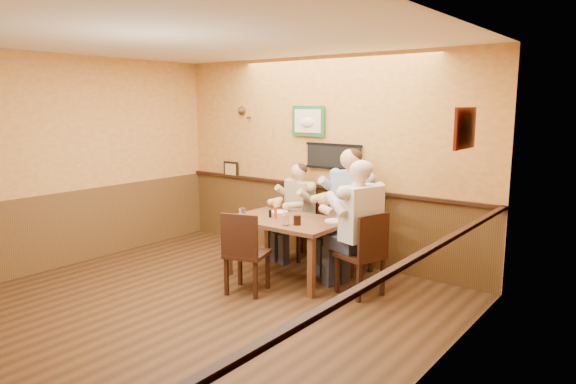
# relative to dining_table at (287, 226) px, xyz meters

# --- Properties ---
(room) EXTENTS (5.02, 5.03, 2.81)m
(room) POSITION_rel_dining_table_xyz_m (-0.04, -1.33, 1.03)
(room) COLOR #311D0E
(room) RESTS_ON ground
(dining_table) EXTENTS (1.40, 0.90, 0.75)m
(dining_table) POSITION_rel_dining_table_xyz_m (0.00, 0.00, 0.00)
(dining_table) COLOR brown
(dining_table) RESTS_ON ground
(chair_back_left) EXTENTS (0.47, 0.47, 0.85)m
(chair_back_left) POSITION_rel_dining_table_xyz_m (-0.36, 0.75, -0.24)
(chair_back_left) COLOR black
(chair_back_left) RESTS_ON ground
(chair_back_right) EXTENTS (0.55, 0.55, 1.01)m
(chair_back_right) POSITION_rel_dining_table_xyz_m (0.52, 0.67, -0.15)
(chair_back_right) COLOR black
(chair_back_right) RESTS_ON ground
(chair_right_end) EXTENTS (0.56, 0.56, 0.97)m
(chair_right_end) POSITION_rel_dining_table_xyz_m (1.02, 0.04, -0.17)
(chair_right_end) COLOR black
(chair_right_end) RESTS_ON ground
(chair_near_side) EXTENTS (0.56, 0.56, 0.96)m
(chair_near_side) POSITION_rel_dining_table_xyz_m (-0.05, -0.69, -0.18)
(chair_near_side) COLOR black
(chair_near_side) RESTS_ON ground
(diner_tan_shirt) EXTENTS (0.67, 0.67, 1.21)m
(diner_tan_shirt) POSITION_rel_dining_table_xyz_m (-0.36, 0.75, -0.05)
(diner_tan_shirt) COLOR #C6BA88
(diner_tan_shirt) RESTS_ON ground
(diner_blue_polo) EXTENTS (0.79, 0.79, 1.44)m
(diner_blue_polo) POSITION_rel_dining_table_xyz_m (0.52, 0.67, 0.06)
(diner_blue_polo) COLOR #86A5C9
(diner_blue_polo) RESTS_ON ground
(diner_white_elder) EXTENTS (0.80, 0.80, 1.39)m
(diner_white_elder) POSITION_rel_dining_table_xyz_m (1.02, 0.04, 0.03)
(diner_white_elder) COLOR silver
(diner_white_elder) RESTS_ON ground
(water_glass_left) EXTENTS (0.10, 0.10, 0.12)m
(water_glass_left) POSITION_rel_dining_table_xyz_m (-0.47, -0.31, 0.15)
(water_glass_left) COLOR white
(water_glass_left) RESTS_ON dining_table
(water_glass_mid) EXTENTS (0.08, 0.08, 0.11)m
(water_glass_mid) POSITION_rel_dining_table_xyz_m (0.20, -0.29, 0.15)
(water_glass_mid) COLOR white
(water_glass_mid) RESTS_ON dining_table
(cola_tumbler) EXTENTS (0.09, 0.09, 0.12)m
(cola_tumbler) POSITION_rel_dining_table_xyz_m (0.29, -0.18, 0.15)
(cola_tumbler) COLOR black
(cola_tumbler) RESTS_ON dining_table
(hot_sauce_bottle) EXTENTS (0.04, 0.04, 0.16)m
(hot_sauce_bottle) POSITION_rel_dining_table_xyz_m (-0.14, -0.05, 0.17)
(hot_sauce_bottle) COLOR red
(hot_sauce_bottle) RESTS_ON dining_table
(salt_shaker) EXTENTS (0.04, 0.04, 0.09)m
(salt_shaker) POSITION_rel_dining_table_xyz_m (-0.04, -0.01, 0.14)
(salt_shaker) COLOR silver
(salt_shaker) RESTS_ON dining_table
(pepper_shaker) EXTENTS (0.04, 0.04, 0.09)m
(pepper_shaker) POSITION_rel_dining_table_xyz_m (-0.22, -0.06, 0.14)
(pepper_shaker) COLOR black
(pepper_shaker) RESTS_ON dining_table
(plate_far_left) EXTENTS (0.26, 0.26, 0.01)m
(plate_far_left) POSITION_rel_dining_table_xyz_m (-0.32, 0.25, 0.10)
(plate_far_left) COLOR white
(plate_far_left) RESTS_ON dining_table
(plate_far_right) EXTENTS (0.33, 0.33, 0.02)m
(plate_far_right) POSITION_rel_dining_table_xyz_m (0.55, 0.23, 0.10)
(plate_far_right) COLOR white
(plate_far_right) RESTS_ON dining_table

